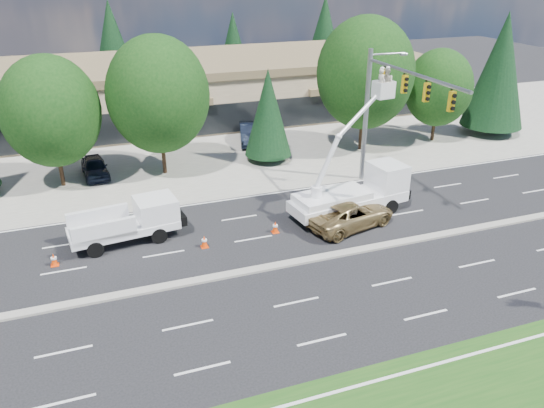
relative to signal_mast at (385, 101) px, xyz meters
name	(u,v)px	position (x,y,z in m)	size (l,w,h in m)	color
ground	(273,267)	(-10.03, -7.04, -6.06)	(140.00, 140.00, 0.00)	black
concrete_apron	(192,147)	(-10.03, 12.96, -6.05)	(140.00, 22.00, 0.01)	gray
road_median	(273,266)	(-10.03, -7.04, -6.00)	(120.00, 0.55, 0.12)	gray
strip_mall	(169,88)	(-10.03, 22.93, -3.23)	(50.40, 15.40, 5.50)	#9D896B
tree_front_c	(51,112)	(-20.03, 7.96, -0.86)	(6.40, 6.40, 8.88)	#332114
tree_front_d	(158,95)	(-13.03, 7.96, -0.31)	(7.07, 7.07, 9.81)	#332114
tree_front_e	(268,113)	(-5.03, 7.96, -2.27)	(3.58, 3.58, 7.05)	#332114
tree_front_f	(365,73)	(2.97, 7.96, 0.11)	(7.59, 7.59, 10.53)	#332114
tree_front_g	(439,88)	(9.97, 7.96, -1.53)	(5.57, 5.57, 7.73)	#332114
tree_front_h	(500,70)	(15.97, 7.96, -0.47)	(5.28, 5.28, 10.41)	#332114
tree_back_b	(113,44)	(-14.03, 34.96, -0.50)	(5.25, 5.25, 10.35)	#332114
tree_back_c	(233,47)	(-0.03, 34.96, -1.42)	(4.39, 4.39, 8.65)	#332114
tree_back_d	(324,35)	(11.97, 34.96, -0.54)	(5.22, 5.22, 10.29)	#332114
signal_mast	(385,101)	(0.00, 0.00, 0.00)	(2.76, 10.16, 9.00)	gray
utility_pickup	(132,225)	(-16.35, -1.68, -5.14)	(6.05, 2.84, 2.24)	white
bucket_truck	(359,185)	(-3.00, -2.76, -4.21)	(7.67, 3.21, 8.78)	white
traffic_cone_a	(54,260)	(-20.45, -3.12, -5.72)	(0.40, 0.40, 0.70)	#F33E07
traffic_cone_b	(204,241)	(-12.81, -3.83, -5.72)	(0.40, 0.40, 0.70)	#F33E07
traffic_cone_c	(275,227)	(-8.61, -3.51, -5.72)	(0.40, 0.40, 0.70)	#F33E07
traffic_cone_d	(362,216)	(-3.25, -3.91, -5.72)	(0.40, 0.40, 0.70)	#F33E07
minivan	(351,214)	(-4.23, -4.24, -5.30)	(2.51, 5.45, 1.52)	#987D49
parked_car_west	(95,167)	(-17.83, 8.96, -5.35)	(1.66, 4.14, 1.41)	black
parked_car_east	(250,133)	(-5.01, 12.63, -5.25)	(1.72, 4.92, 1.62)	black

